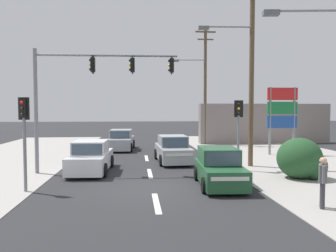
# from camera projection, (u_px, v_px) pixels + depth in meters

# --- Properties ---
(ground_plane) EXTENTS (140.00, 140.00, 0.00)m
(ground_plane) POSITION_uv_depth(u_px,v_px,m) (153.00, 188.00, 12.86)
(ground_plane) COLOR #28282B
(lane_dash_near) EXTENTS (0.20, 2.40, 0.01)m
(lane_dash_near) POSITION_uv_depth(u_px,v_px,m) (156.00, 203.00, 10.88)
(lane_dash_near) COLOR silver
(lane_dash_near) RESTS_ON ground
(lane_dash_mid) EXTENTS (0.20, 2.40, 0.01)m
(lane_dash_mid) POSITION_uv_depth(u_px,v_px,m) (150.00, 173.00, 15.84)
(lane_dash_mid) COLOR silver
(lane_dash_mid) RESTS_ON ground
(lane_dash_far) EXTENTS (0.20, 2.40, 0.01)m
(lane_dash_far) POSITION_uv_depth(u_px,v_px,m) (147.00, 158.00, 20.81)
(lane_dash_far) COLOR silver
(lane_dash_far) RESTS_ON ground
(utility_pole_midground_right) EXTENTS (3.78, 0.45, 10.41)m
(utility_pole_midground_right) POSITION_uv_depth(u_px,v_px,m) (249.00, 63.00, 17.53)
(utility_pole_midground_right) COLOR brown
(utility_pole_midground_right) RESTS_ON ground
(utility_pole_background_right) EXTENTS (3.78, 0.51, 10.28)m
(utility_pole_background_right) POSITION_uv_depth(u_px,v_px,m) (204.00, 82.00, 28.63)
(utility_pole_background_right) COLOR brown
(utility_pole_background_right) RESTS_ON ground
(traffic_signal_mast) EXTENTS (6.89, 0.57, 6.00)m
(traffic_signal_mast) POSITION_uv_depth(u_px,v_px,m) (86.00, 83.00, 15.75)
(traffic_signal_mast) COLOR slate
(traffic_signal_mast) RESTS_ON ground
(pedestal_signal_right_kerb) EXTENTS (0.44, 0.31, 3.56)m
(pedestal_signal_right_kerb) POSITION_uv_depth(u_px,v_px,m) (238.00, 123.00, 16.47)
(pedestal_signal_right_kerb) COLOR slate
(pedestal_signal_right_kerb) RESTS_ON ground
(pedestal_signal_left_kerb) EXTENTS (0.44, 0.31, 3.56)m
(pedestal_signal_left_kerb) POSITION_uv_depth(u_px,v_px,m) (24.00, 128.00, 12.19)
(pedestal_signal_left_kerb) COLOR slate
(pedestal_signal_left_kerb) RESTS_ON ground
(shopping_plaza_sign) EXTENTS (2.10, 0.16, 4.60)m
(shopping_plaza_sign) POSITION_uv_depth(u_px,v_px,m) (282.00, 111.00, 22.23)
(shopping_plaza_sign) COLOR slate
(shopping_plaza_sign) RESTS_ON ground
(roadside_bush) EXTENTS (2.11, 1.81, 1.84)m
(roadside_bush) POSITION_uv_depth(u_px,v_px,m) (302.00, 160.00, 14.61)
(roadside_bush) COLOR #234C28
(roadside_bush) RESTS_ON ground
(shopfront_wall_far) EXTENTS (12.00, 1.00, 3.60)m
(shopfront_wall_far) POSITION_uv_depth(u_px,v_px,m) (265.00, 124.00, 29.75)
(shopfront_wall_far) COLOR gray
(shopfront_wall_far) RESTS_ON ground
(sedan_crossing_left) EXTENTS (2.04, 4.31, 1.56)m
(sedan_crossing_left) POSITION_uv_depth(u_px,v_px,m) (173.00, 150.00, 19.28)
(sedan_crossing_left) COLOR #A3A8AD
(sedan_crossing_left) RESTS_ON ground
(sedan_receding_far) EXTENTS (2.08, 4.32, 1.56)m
(sedan_receding_far) POSITION_uv_depth(u_px,v_px,m) (121.00, 141.00, 25.00)
(sedan_receding_far) COLOR #A3A8AD
(sedan_receding_far) RESTS_ON ground
(sedan_kerbside_parked) EXTENTS (2.04, 4.31, 1.56)m
(sedan_kerbside_parked) POSITION_uv_depth(u_px,v_px,m) (91.00, 158.00, 16.23)
(sedan_kerbside_parked) COLOR silver
(sedan_kerbside_parked) RESTS_ON ground
(hatchback_oncoming_mid) EXTENTS (1.94, 3.72, 1.53)m
(hatchback_oncoming_mid) POSITION_uv_depth(u_px,v_px,m) (219.00, 168.00, 13.33)
(hatchback_oncoming_mid) COLOR #235633
(hatchback_oncoming_mid) RESTS_ON ground
(pedestrian_at_kerb) EXTENTS (0.36, 0.51, 1.63)m
(pedestrian_at_kerb) POSITION_uv_depth(u_px,v_px,m) (323.00, 180.00, 10.18)
(pedestrian_at_kerb) COLOR #333338
(pedestrian_at_kerb) RESTS_ON ground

